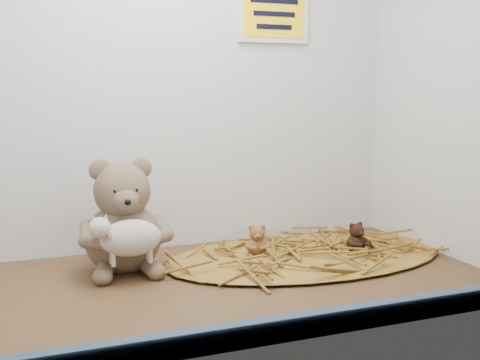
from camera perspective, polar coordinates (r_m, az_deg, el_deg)
name	(u,v)px	position (r cm, az deg, el deg)	size (l,w,h in cm)	color
alcove_shell	(175,49)	(119.74, -6.18, 12.28)	(120.40, 60.20, 90.40)	#3E2915
front_rail	(247,334)	(90.88, 0.69, -14.38)	(119.28, 2.20, 3.60)	#344A64
straw_bed	(307,255)	(135.77, 6.35, -7.08)	(65.23, 37.87, 1.26)	brown
main_teddy	(122,215)	(125.72, -11.09, -3.28)	(18.84, 19.88, 23.36)	#766048
toy_lamb	(131,238)	(118.33, -10.32, -5.44)	(15.52, 9.47, 10.03)	beige
mini_teddy_tan	(257,239)	(132.55, 1.62, -5.59)	(5.55, 5.86, 6.89)	brown
mini_teddy_brown	(356,236)	(137.79, 10.95, -5.22)	(5.45, 5.75, 6.76)	black
wall_sign	(273,14)	(149.95, 3.18, 15.42)	(16.00, 1.20, 11.00)	yellow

